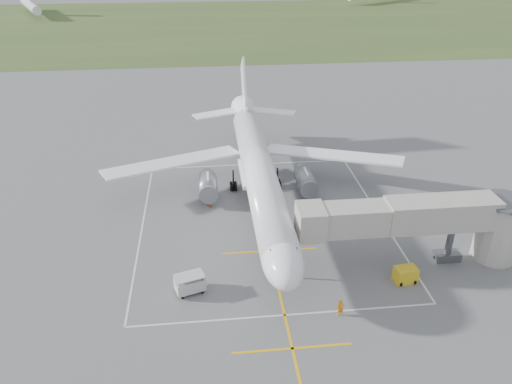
{
  "coord_description": "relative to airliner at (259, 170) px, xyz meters",
  "views": [
    {
      "loc": [
        -6.21,
        -53.51,
        30.62
      ],
      "look_at": [
        -0.84,
        -4.0,
        4.0
      ],
      "focal_mm": 35.0,
      "sensor_mm": 36.0,
      "label": 1
    }
  ],
  "objects": [
    {
      "name": "ramp_worker_wing",
      "position": [
        -6.21,
        -0.37,
        -3.61
      ],
      "size": [
        0.96,
        0.91,
        1.56
      ],
      "primitive_type": "imported",
      "rotation": [
        0.0,
        0.0,
        2.56
      ],
      "color": "#FF6B08",
      "rests_on": "ground"
    },
    {
      "name": "ramp_worker_nose",
      "position": [
        4.87,
        -21.3,
        -3.55
      ],
      "size": [
        0.62,
        0.42,
        1.69
      ],
      "primitive_type": "imported",
      "rotation": [
        0.0,
        0.0,
        0.02
      ],
      "color": "orange",
      "rests_on": "ground"
    },
    {
      "name": "ground",
      "position": [
        0.0,
        -0.75,
        -4.39
      ],
      "size": [
        700.0,
        700.0,
        0.0
      ],
      "primitive_type": "plane",
      "color": "#5F5F62",
      "rests_on": "ground"
    },
    {
      "name": "airliner",
      "position": [
        0.0,
        0.0,
        0.0
      ],
      "size": [
        38.93,
        46.75,
        13.52
      ],
      "color": "white",
      "rests_on": "ground"
    },
    {
      "name": "baggage_cart",
      "position": [
        -8.38,
        -16.61,
        -3.42
      ],
      "size": [
        3.09,
        2.38,
        1.9
      ],
      "rotation": [
        0.0,
        0.0,
        0.3
      ],
      "color": "#B9B9B9",
      "rests_on": "ground"
    },
    {
      "name": "gpu_unit",
      "position": [
        12.38,
        -17.25,
        -3.61
      ],
      "size": [
        2.25,
        1.71,
        1.58
      ],
      "rotation": [
        0.0,
        0.0,
        0.11
      ],
      "color": "gold",
      "rests_on": "ground"
    },
    {
      "name": "grass_strip",
      "position": [
        0.0,
        129.25,
        -4.38
      ],
      "size": [
        700.0,
        120.0,
        0.02
      ],
      "primitive_type": "cube",
      "color": "#334E22",
      "rests_on": "ground"
    },
    {
      "name": "jet_bridge",
      "position": [
        15.72,
        -14.25,
        0.35
      ],
      "size": [
        23.4,
        5.0,
        7.2
      ],
      "color": "gray",
      "rests_on": "ground"
    },
    {
      "name": "apron_markings",
      "position": [
        0.0,
        -6.57,
        -4.38
      ],
      "size": [
        28.2,
        60.0,
        0.01
      ],
      "color": "#EBA90D",
      "rests_on": "ground"
    }
  ]
}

